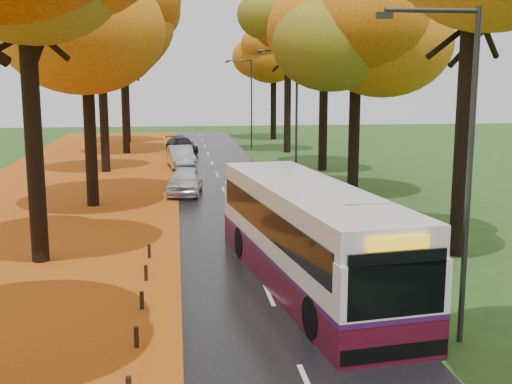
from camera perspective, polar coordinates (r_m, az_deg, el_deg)
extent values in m
cube|color=black|center=(31.96, -2.22, -1.41)|extent=(6.50, 90.00, 0.04)
cube|color=silver|center=(31.96, -2.22, -1.37)|extent=(0.12, 90.00, 0.01)
cube|color=#853A0C|center=(32.48, -18.25, -1.75)|extent=(12.00, 90.00, 0.02)
cube|color=#D66015|center=(31.85, -7.69, -1.50)|extent=(0.90, 90.00, 0.01)
cylinder|color=black|center=(23.29, -19.20, 5.04)|extent=(0.60, 0.60, 9.15)
cylinder|color=black|center=(33.07, -14.55, 5.63)|extent=(0.60, 0.60, 8.00)
ellipsoid|color=orange|center=(33.08, -14.95, 14.29)|extent=(9.20, 9.20, 7.18)
cylinder|color=black|center=(45.02, -13.39, 7.16)|extent=(0.60, 0.60, 8.58)
ellipsoid|color=orange|center=(45.08, -13.68, 13.98)|extent=(8.00, 8.00, 6.24)
cylinder|color=black|center=(55.90, -11.58, 8.06)|extent=(0.60, 0.60, 9.15)
ellipsoid|color=orange|center=(56.00, -11.80, 13.92)|extent=(9.20, 9.20, 7.18)
cylinder|color=black|center=(65.93, -11.43, 7.85)|extent=(0.60, 0.60, 8.00)
ellipsoid|color=orange|center=(65.93, -11.59, 12.20)|extent=(8.00, 8.00, 6.24)
cylinder|color=black|center=(24.02, 17.97, 5.32)|extent=(0.60, 0.60, 9.22)
cylinder|color=black|center=(35.10, 8.74, 6.24)|extent=(0.60, 0.60, 8.19)
ellipsoid|color=orange|center=(35.14, 8.97, 14.59)|extent=(9.20, 9.20, 7.18)
cylinder|color=black|center=(44.91, 6.01, 7.46)|extent=(0.60, 0.60, 8.70)
ellipsoid|color=orange|center=(44.99, 6.14, 14.39)|extent=(8.20, 8.20, 6.40)
cylinder|color=black|center=(55.56, 2.82, 8.27)|extent=(0.60, 0.60, 9.22)
ellipsoid|color=orange|center=(55.67, 2.88, 14.21)|extent=(9.20, 9.20, 7.18)
cylinder|color=black|center=(67.51, 1.56, 8.18)|extent=(0.60, 0.60, 8.19)
ellipsoid|color=orange|center=(67.53, 1.58, 12.53)|extent=(8.20, 8.20, 6.40)
cube|color=black|center=(16.07, -10.58, -12.60)|extent=(0.11, 0.11, 0.52)
cube|color=black|center=(18.49, -10.11, -9.49)|extent=(0.11, 0.11, 0.52)
cube|color=black|center=(20.96, -9.75, -7.11)|extent=(0.11, 0.11, 0.52)
cube|color=black|center=(23.45, -9.48, -5.23)|extent=(0.11, 0.11, 0.52)
cylinder|color=#333538|center=(15.95, 18.40, 0.88)|extent=(0.14, 0.14, 8.00)
cylinder|color=#333538|center=(15.39, 15.40, 15.29)|extent=(2.20, 0.11, 0.11)
cube|color=#333538|center=(15.00, 11.35, 15.13)|extent=(0.35, 0.18, 0.14)
cylinder|color=#333538|center=(36.92, 3.62, 6.37)|extent=(0.14, 0.14, 8.00)
cylinder|color=#333538|center=(36.68, 1.96, 12.46)|extent=(2.20, 0.11, 0.11)
cube|color=#333538|center=(36.52, 0.21, 12.28)|extent=(0.35, 0.18, 0.14)
cylinder|color=#333538|center=(58.65, -0.40, 7.79)|extent=(0.14, 0.14, 8.00)
cylinder|color=#333538|center=(58.50, -1.50, 11.60)|extent=(2.20, 0.11, 0.11)
cube|color=#333538|center=(58.40, -2.59, 11.48)|extent=(0.35, 0.18, 0.14)
cube|color=#4E0C1F|center=(20.20, 4.56, -6.87)|extent=(4.28, 12.12, 0.97)
cube|color=white|center=(19.88, 4.61, -3.60)|extent=(4.28, 12.12, 1.40)
cube|color=white|center=(19.65, 4.65, -0.54)|extent=(4.20, 11.88, 0.76)
cube|color=#3E154C|center=(20.05, 4.58, -5.39)|extent=(4.30, 12.14, 0.13)
cube|color=black|center=(19.78, 4.63, -2.38)|extent=(4.18, 11.19, 0.92)
cube|color=black|center=(14.61, 12.42, -8.03)|extent=(2.36, 0.38, 1.51)
cube|color=yellow|center=(14.35, 12.57, -4.47)|extent=(1.48, 0.26, 0.30)
cube|color=black|center=(15.19, 12.16, -13.71)|extent=(2.63, 0.48, 0.38)
cylinder|color=black|center=(16.20, 5.21, -11.06)|extent=(0.45, 1.11, 1.08)
cylinder|color=black|center=(17.15, 13.07, -10.05)|extent=(0.45, 1.11, 1.08)
cylinder|color=black|center=(23.13, -1.26, -4.49)|extent=(0.45, 1.11, 1.08)
cylinder|color=black|center=(23.81, 4.51, -4.09)|extent=(0.45, 1.11, 1.08)
imported|color=silver|center=(35.71, -6.31, 0.99)|extent=(2.24, 4.50, 1.47)
imported|color=#929499|center=(46.34, -6.70, 3.13)|extent=(2.17, 4.83, 1.54)
imported|color=black|center=(55.24, -6.63, 4.16)|extent=(3.06, 4.96, 1.34)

